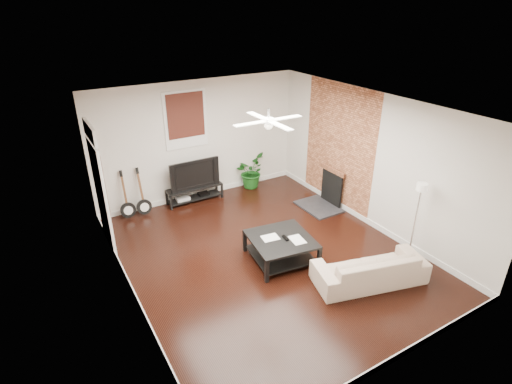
% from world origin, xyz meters
% --- Properties ---
extents(room, '(5.01, 6.01, 2.81)m').
position_xyz_m(room, '(0.00, 0.00, 1.40)').
color(room, black).
rests_on(room, ground).
extents(brick_accent, '(0.02, 2.20, 2.80)m').
position_xyz_m(brick_accent, '(2.49, 1.00, 1.40)').
color(brick_accent, brown).
rests_on(brick_accent, floor).
extents(fireplace, '(0.80, 1.10, 0.92)m').
position_xyz_m(fireplace, '(2.20, 1.00, 0.46)').
color(fireplace, black).
rests_on(fireplace, floor).
extents(window_back, '(1.00, 0.06, 1.30)m').
position_xyz_m(window_back, '(-0.30, 2.97, 1.95)').
color(window_back, '#3B1610').
rests_on(window_back, wall_back).
extents(door_left, '(0.08, 1.00, 2.50)m').
position_xyz_m(door_left, '(-2.46, 1.90, 1.25)').
color(door_left, white).
rests_on(door_left, wall_left).
extents(tv_stand, '(1.33, 0.36, 0.37)m').
position_xyz_m(tv_stand, '(-0.29, 2.78, 0.19)').
color(tv_stand, black).
rests_on(tv_stand, floor).
extents(tv, '(1.19, 0.16, 0.69)m').
position_xyz_m(tv, '(-0.29, 2.80, 0.72)').
color(tv, black).
rests_on(tv, tv_stand).
extents(coffee_table, '(1.23, 1.23, 0.46)m').
position_xyz_m(coffee_table, '(0.14, -0.26, 0.23)').
color(coffee_table, black).
rests_on(coffee_table, floor).
extents(sofa, '(2.03, 1.21, 0.55)m').
position_xyz_m(sofa, '(1.08, -1.56, 0.28)').
color(sofa, beige).
rests_on(sofa, floor).
extents(floor_lamp, '(0.31, 0.31, 1.55)m').
position_xyz_m(floor_lamp, '(2.20, -1.46, 0.78)').
color(floor_lamp, white).
rests_on(floor_lamp, floor).
extents(potted_plant, '(0.98, 1.01, 0.85)m').
position_xyz_m(potted_plant, '(1.26, 2.82, 0.42)').
color(potted_plant, '#175218').
rests_on(potted_plant, floor).
extents(guitar_left, '(0.35, 0.26, 1.09)m').
position_xyz_m(guitar_left, '(-1.88, 2.75, 0.55)').
color(guitar_left, black).
rests_on(guitar_left, floor).
extents(guitar_right, '(0.35, 0.25, 1.09)m').
position_xyz_m(guitar_right, '(-1.53, 2.72, 0.55)').
color(guitar_right, black).
rests_on(guitar_right, floor).
extents(ceiling_fan, '(1.24, 1.24, 0.32)m').
position_xyz_m(ceiling_fan, '(0.00, 0.00, 2.60)').
color(ceiling_fan, white).
rests_on(ceiling_fan, ceiling).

